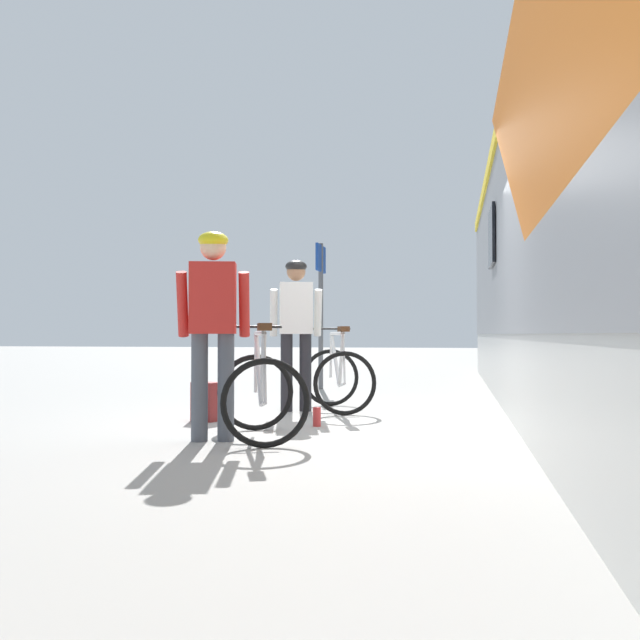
% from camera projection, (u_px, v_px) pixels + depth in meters
% --- Properties ---
extents(ground_plane, '(80.00, 80.00, 0.00)m').
position_uv_depth(ground_plane, '(385.00, 426.00, 6.82)').
color(ground_plane, '#A09E99').
extents(cyclist_near_in_white, '(0.66, 0.42, 1.76)m').
position_uv_depth(cyclist_near_in_white, '(296.00, 321.00, 8.12)').
color(cyclist_near_in_white, '#232328').
rests_on(cyclist_near_in_white, ground).
extents(cyclist_far_in_red, '(0.66, 0.40, 1.76)m').
position_uv_depth(cyclist_far_in_red, '(213.00, 316.00, 5.86)').
color(cyclist_far_in_red, '#4C515B').
rests_on(cyclist_far_in_red, ground).
extents(bicycle_near_white, '(1.02, 1.24, 0.99)m').
position_uv_depth(bicycle_near_white, '(337.00, 376.00, 8.17)').
color(bicycle_near_white, black).
rests_on(bicycle_near_white, ground).
extents(bicycle_far_silver, '(1.04, 1.25, 0.99)m').
position_uv_depth(bicycle_far_silver, '(260.00, 392.00, 5.97)').
color(bicycle_far_silver, black).
rests_on(bicycle_far_silver, ground).
extents(backpack_on_platform, '(0.33, 0.27, 0.40)m').
position_uv_depth(backpack_on_platform, '(206.00, 402.00, 7.19)').
color(backpack_on_platform, maroon).
rests_on(backpack_on_platform, ground).
extents(water_bottle_near_the_bikes, '(0.08, 0.08, 0.19)m').
position_uv_depth(water_bottle_near_the_bikes, '(317.00, 417.00, 6.76)').
color(water_bottle_near_the_bikes, red).
rests_on(water_bottle_near_the_bikes, ground).
extents(platform_sign_post, '(0.08, 0.70, 2.40)m').
position_uv_depth(platform_sign_post, '(321.00, 290.00, 11.48)').
color(platform_sign_post, '#595B60').
rests_on(platform_sign_post, ground).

